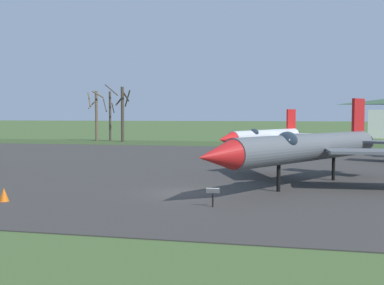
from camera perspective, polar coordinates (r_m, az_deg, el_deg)
name	(u,v)px	position (r m, az deg, el deg)	size (l,w,h in m)	color
ground_plane	(182,194)	(26.42, -1.28, -6.31)	(600.00, 600.00, 0.00)	#425B2D
asphalt_apron	(221,166)	(40.51, 3.51, -2.88)	(80.61, 48.29, 0.05)	#383533
grass_verge_strip	(251,144)	(70.35, 7.23, -0.22)	(140.61, 12.00, 0.06)	#364A24
jet_fighter_rear_center	(305,147)	(29.50, 13.71, -0.56)	(14.31, 16.38, 5.63)	#565B60
info_placard_rear_center	(213,195)	(22.42, 2.56, -6.40)	(0.67, 0.32, 0.98)	black
jet_fighter_rear_left	(264,136)	(50.65, 8.81, 0.77)	(10.80, 14.83, 5.11)	silver
info_placard_rear_left	(226,156)	(43.18, 4.22, -1.72)	(0.61, 0.29, 0.95)	black
bare_tree_far_left	(96,113)	(80.27, -11.71, 3.54)	(3.19, 2.91, 8.45)	brown
bare_tree_left_of_center	(110,114)	(80.61, -10.00, 3.47)	(3.00, 2.26, 9.57)	#42382D
bare_tree_center	(123,112)	(76.44, -8.47, 3.70)	(2.72, 2.40, 8.97)	#42382D
traffic_cone	(4,195)	(25.71, -22.03, -5.98)	(0.53, 0.53, 0.75)	orange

